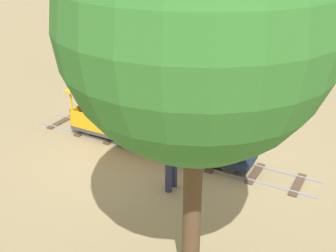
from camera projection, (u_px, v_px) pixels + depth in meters
ground_plane at (166, 151)px, 8.48m from camera, size 60.00×60.00×0.00m
track at (163, 149)px, 8.50m from camera, size 0.75×6.05×0.04m
locomotive at (212, 140)px, 7.85m from camera, size 0.71×1.45×1.00m
passenger_car at (124, 121)px, 8.72m from camera, size 0.81×2.35×0.97m
conductor_person at (171, 138)px, 6.87m from camera, size 0.30×0.30×1.62m
park_bench at (189, 91)px, 10.31m from camera, size 1.36×0.76×0.82m
oak_tree_far at (197, 25)px, 4.11m from camera, size 2.76×2.76×4.58m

